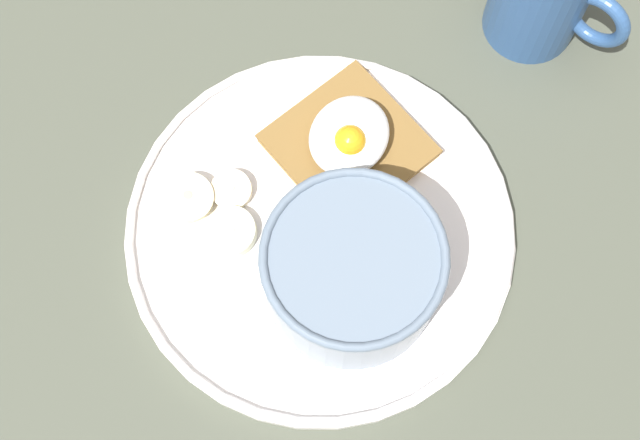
{
  "coord_description": "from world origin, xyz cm",
  "views": [
    {
      "loc": [
        -17.31,
        -9.51,
        61.96
      ],
      "look_at": [
        0.0,
        0.0,
        5.0
      ],
      "focal_mm": 50.0,
      "sensor_mm": 36.0,
      "label": 1
    }
  ],
  "objects": [
    {
      "name": "ground_plane",
      "position": [
        0.0,
        0.0,
        1.0
      ],
      "size": [
        120.0,
        120.0,
        2.0
      ],
      "primitive_type": "cube",
      "color": "#484D40",
      "rests_on": "ground"
    },
    {
      "name": "plate",
      "position": [
        0.0,
        0.0,
        2.8
      ],
      "size": [
        27.33,
        27.33,
        1.6
      ],
      "color": "white",
      "rests_on": "ground_plane"
    },
    {
      "name": "oatmeal_bowl",
      "position": [
        -2.53,
        -3.78,
        6.47
      ],
      "size": [
        11.84,
        11.84,
        7.07
      ],
      "color": "slate",
      "rests_on": "plate"
    },
    {
      "name": "toast_slice",
      "position": [
        6.36,
        1.17,
        3.6
      ],
      "size": [
        12.29,
        12.29,
        1.06
      ],
      "color": "brown",
      "rests_on": "plate"
    },
    {
      "name": "poached_egg",
      "position": [
        6.25,
        1.11,
        5.36
      ],
      "size": [
        7.62,
        5.69,
        3.16
      ],
      "color": "white",
      "rests_on": "toast_slice"
    },
    {
      "name": "banana_slice_front",
      "position": [
        -0.59,
        6.78,
        3.57
      ],
      "size": [
        3.84,
        3.78,
        1.41
      ],
      "color": "beige",
      "rests_on": "plate"
    },
    {
      "name": "banana_slice_left",
      "position": [
        -3.27,
        5.24,
        3.53
      ],
      "size": [
        5.09,
        5.07,
        1.25
      ],
      "color": "beige",
      "rests_on": "plate"
    },
    {
      "name": "banana_slice_back",
      "position": [
        -2.59,
        9.05,
        3.74
      ],
      "size": [
        4.74,
        4.81,
        1.79
      ],
      "color": "beige",
      "rests_on": "plate"
    }
  ]
}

